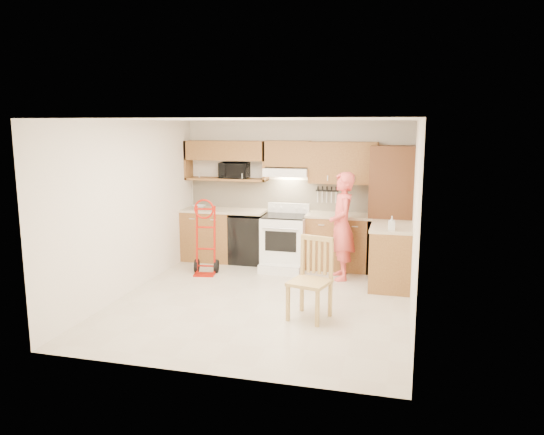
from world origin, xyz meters
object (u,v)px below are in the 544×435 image
at_px(microwave, 234,170).
at_px(hand_truck, 205,241).
at_px(range, 284,238).
at_px(dining_chair, 310,279).
at_px(person, 342,226).

xyz_separation_m(microwave, hand_truck, (-0.18, -1.05, -1.07)).
relative_size(range, hand_truck, 0.96).
bearing_deg(range, microwave, 157.91).
bearing_deg(hand_truck, dining_chair, -46.79).
height_order(person, dining_chair, person).
xyz_separation_m(person, dining_chair, (-0.18, -1.86, -0.34)).
distance_m(microwave, person, 2.29).
xyz_separation_m(range, dining_chair, (0.84, -2.19, -0.02)).
bearing_deg(hand_truck, person, -1.28).
bearing_deg(microwave, dining_chair, -56.27).
relative_size(range, dining_chair, 1.04).
bearing_deg(microwave, person, -21.66).
bearing_deg(person, microwave, -125.91).
bearing_deg(microwave, hand_truck, -101.26).
height_order(range, hand_truck, hand_truck).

